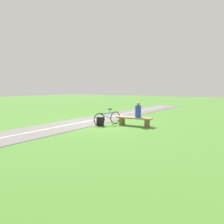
{
  "coord_description": "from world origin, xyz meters",
  "views": [
    {
      "loc": [
        -6.63,
        9.14,
        1.94
      ],
      "look_at": [
        -1.25,
        0.83,
        0.79
      ],
      "focal_mm": 32.88,
      "sensor_mm": 36.0,
      "label": 1
    }
  ],
  "objects_px": {
    "bench": "(134,120)",
    "bicycle": "(108,118)",
    "backpack": "(100,122)",
    "person_seated": "(138,110)"
  },
  "relations": [
    {
      "from": "person_seated",
      "to": "bicycle",
      "type": "distance_m",
      "value": 1.66
    },
    {
      "from": "bicycle",
      "to": "backpack",
      "type": "height_order",
      "value": "bicycle"
    },
    {
      "from": "person_seated",
      "to": "bicycle",
      "type": "xyz_separation_m",
      "value": [
        1.49,
        0.58,
        -0.45
      ]
    },
    {
      "from": "bicycle",
      "to": "backpack",
      "type": "relative_size",
      "value": 3.64
    },
    {
      "from": "person_seated",
      "to": "backpack",
      "type": "height_order",
      "value": "person_seated"
    },
    {
      "from": "bench",
      "to": "bicycle",
      "type": "distance_m",
      "value": 1.41
    },
    {
      "from": "bicycle",
      "to": "backpack",
      "type": "distance_m",
      "value": 0.48
    },
    {
      "from": "person_seated",
      "to": "bench",
      "type": "bearing_deg",
      "value": 0.0
    },
    {
      "from": "bench",
      "to": "bicycle",
      "type": "relative_size",
      "value": 1.12
    },
    {
      "from": "bench",
      "to": "person_seated",
      "type": "distance_m",
      "value": 0.53
    }
  ]
}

